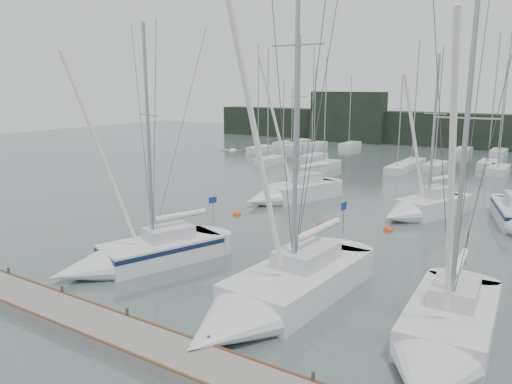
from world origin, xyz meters
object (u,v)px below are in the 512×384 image
Objects in this scene: buoy_a at (320,226)px; buoy_c at (237,215)px; sailboat_near_right at (442,342)px; buoy_b at (388,231)px; sailboat_mid_b at (286,194)px; sailboat_near_center at (268,299)px; sailboat_near_left at (131,257)px; sailboat_mid_c at (419,209)px.

buoy_c is (-6.22, -0.75, 0.00)m from buoy_a.
buoy_b is at bearing 111.45° from sailboat_near_right.
buoy_a is 0.88× the size of buoy_c.
sailboat_mid_b is at bearing 81.92° from buoy_c.
sailboat_near_center is 14.17m from buoy_b.
sailboat_near_right is (15.26, -0.19, -0.02)m from sailboat_near_left.
sailboat_near_left is at bearing 179.46° from sailboat_near_center.
sailboat_near_right reaches higher than sailboat_mid_c.
sailboat_mid_b is 1.15× the size of sailboat_mid_c.
sailboat_near_left reaches higher than sailboat_mid_c.
sailboat_near_center is at bearing -73.26° from buoy_a.
sailboat_near_left is 0.95× the size of sailboat_near_right.
sailboat_near_left reaches higher than buoy_b.
sailboat_mid_b reaches higher than buoy_b.
buoy_a is (-10.58, 12.44, -0.55)m from sailboat_near_right.
sailboat_mid_b is (-15.99, 17.34, 0.08)m from sailboat_near_right.
sailboat_near_left reaches higher than buoy_a.
sailboat_near_left is 0.95× the size of sailboat_mid_b.
sailboat_near_center is 34.78× the size of buoy_a.
sailboat_near_center reaches higher than buoy_c.
buoy_c is at bearing 133.24° from sailboat_near_center.
sailboat_near_center is at bearing 15.64° from sailboat_near_left.
buoy_a is 6.27m from buoy_c.
buoy_a is at bearing 126.68° from sailboat_near_right.
sailboat_near_right is at bearing 6.73° from sailboat_near_center.
sailboat_mid_c reaches higher than buoy_c.
buoy_a is at bearing -162.12° from buoy_b.
buoy_c is (-10.08, 12.08, -0.61)m from sailboat_near_center.
sailboat_mid_b reaches higher than sailboat_mid_c.
sailboat_near_center is 18.55m from sailboat_mid_c.
sailboat_near_left is 8.56m from sailboat_near_center.
sailboat_near_right is 22.09× the size of buoy_b.
buoy_c reaches higher than buoy_a.
buoy_a is (-4.84, -5.69, -0.60)m from sailboat_mid_c.
buoy_b is at bearing -76.93° from sailboat_mid_c.
sailboat_near_center reaches higher than buoy_a.
sailboat_near_right is 20.47m from buoy_c.
sailboat_near_left is 24.90× the size of buoy_a.
sailboat_near_center is 20.01m from sailboat_mid_b.
sailboat_near_center is (8.54, -0.59, 0.05)m from sailboat_near_left.
sailboat_mid_b is 10.29m from sailboat_mid_c.
sailboat_near_right reaches higher than buoy_c.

